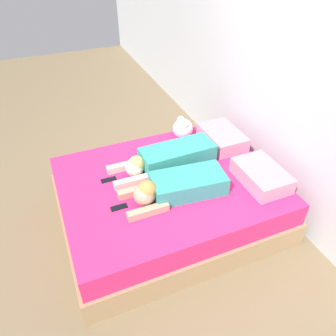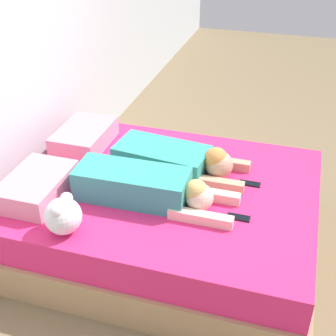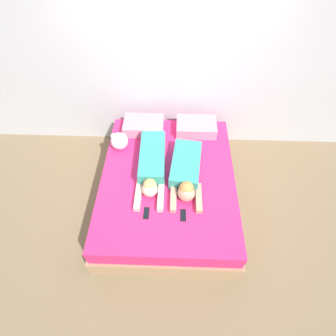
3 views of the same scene
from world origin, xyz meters
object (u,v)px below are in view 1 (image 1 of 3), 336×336
Objects in this scene: bed at (168,199)px; person_left at (168,158)px; plush_toy at (183,128)px; pillow_head_left at (222,137)px; cell_phone_right at (119,207)px; pillow_head_right at (261,175)px; person_right at (176,187)px; cell_phone_left at (109,180)px.

bed is 1.94× the size of person_left.
bed is 8.78× the size of plush_toy.
person_left is at bearing -76.99° from pillow_head_left.
bed is 14.27× the size of cell_phone_right.
person_left is at bearing 121.50° from cell_phone_right.
cell_phone_right is (0.19, -0.56, 0.27)m from bed.
cell_phone_right is 1.35m from plush_toy.
bed is at bearing 108.81° from cell_phone_right.
bed is 0.91m from plush_toy.
cell_phone_right is (-0.19, -1.39, -0.07)m from pillow_head_right.
plush_toy is at bearing 151.66° from person_right.
person_left is at bearing 167.21° from person_right.
person_left is 0.44m from person_right.
person_left is 4.53× the size of plush_toy.
cell_phone_left is at bearing -129.88° from person_right.
person_right is (0.60, -0.84, 0.01)m from pillow_head_left.
pillow_head_right reaches higher than bed.
pillow_head_left is at bearing 112.21° from cell_phone_right.
pillow_head_left is 0.76m from person_left.
bed is 14.27× the size of cell_phone_left.
pillow_head_left is at bearing 103.01° from person_left.
pillow_head_right is (0.38, 0.83, 0.34)m from bed.
cell_phone_left is (-0.60, -1.38, -0.07)m from pillow_head_right.
person_left is 1.10× the size of person_right.
person_right reaches higher than cell_phone_left.
person_right is at bearing -12.79° from person_left.
bed is 0.65m from cell_phone_right.
cell_phone_left is at bearing -112.45° from bed.
bed is at bearing -114.42° from pillow_head_right.
cell_phone_right is (0.57, -1.39, -0.07)m from pillow_head_left.
person_right is at bearing 50.12° from cell_phone_left.
person_left reaches higher than bed.
plush_toy reaches higher than pillow_head_left.
pillow_head_right is 0.56× the size of person_right.
pillow_head_left is 1.39m from cell_phone_left.
cell_phone_left and cell_phone_right have the same top height.
person_right is at bearing 86.77° from cell_phone_right.
person_right is 0.56m from cell_phone_right.
person_right is at bearing -54.57° from pillow_head_left.
person_right is at bearing -28.34° from plush_toy.
pillow_head_left is 0.75m from pillow_head_right.
cell_phone_left reaches higher than bed.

